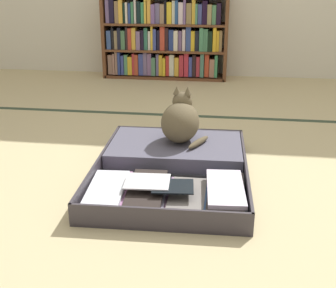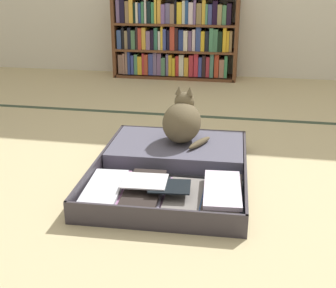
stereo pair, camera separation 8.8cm
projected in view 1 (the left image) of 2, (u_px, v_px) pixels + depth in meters
ground_plane at (201, 187)px, 2.09m from camera, size 10.00×10.00×0.00m
tatami_border at (212, 117)px, 3.09m from camera, size 4.80×0.05×0.00m
bookshelf at (164, 38)px, 4.10m from camera, size 1.14×0.26×0.75m
open_suitcase at (173, 165)px, 2.22m from camera, size 0.75×0.97×0.10m
black_cat at (181, 121)px, 2.34m from camera, size 0.27×0.28×0.28m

